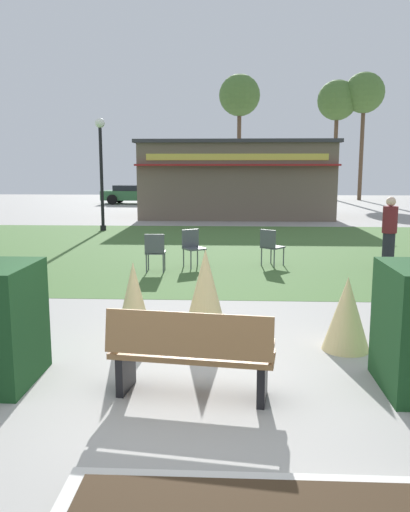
# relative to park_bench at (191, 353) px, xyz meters

# --- Properties ---
(ground_plane) EXTENTS (80.00, 80.00, 0.00)m
(ground_plane) POSITION_rel_park_bench_xyz_m (-0.04, 0.06, -0.48)
(ground_plane) COLOR #999691
(lawn_patch) EXTENTS (36.00, 12.00, 0.01)m
(lawn_patch) POSITION_rel_park_bench_xyz_m (-0.04, 10.07, -0.48)
(lawn_patch) COLOR #446B33
(lawn_patch) RESTS_ON ground_plane
(park_bench) EXTENTS (1.76, 0.75, 0.95)m
(park_bench) POSITION_rel_park_bench_xyz_m (0.00, 0.00, 0.00)
(park_bench) COLOR olive
(park_bench) RESTS_ON ground_plane
(ornamental_grass_behind_left) EXTENTS (0.65, 0.65, 1.25)m
(ornamental_grass_behind_left) POSITION_rel_park_bench_xyz_m (0.05, 2.04, 0.14)
(ornamental_grass_behind_left) COLOR #D1BC7F
(ornamental_grass_behind_left) RESTS_ON ground_plane
(ornamental_grass_behind_right) EXTENTS (0.62, 0.62, 0.98)m
(ornamental_grass_behind_right) POSITION_rel_park_bench_xyz_m (1.91, 1.56, 0.01)
(ornamental_grass_behind_right) COLOR #D1BC7F
(ornamental_grass_behind_right) RESTS_ON ground_plane
(ornamental_grass_behind_center) EXTENTS (0.55, 0.55, 1.13)m
(ornamental_grass_behind_center) POSITION_rel_park_bench_xyz_m (-0.90, 1.67, 0.08)
(ornamental_grass_behind_center) COLOR #D1BC7F
(ornamental_grass_behind_center) RESTS_ON ground_plane
(lamppost_far) EXTENTS (0.36, 0.36, 4.12)m
(lamppost_far) POSITION_rel_park_bench_xyz_m (-4.40, 14.39, 2.12)
(lamppost_far) COLOR black
(lamppost_far) RESTS_ON ground_plane
(food_kiosk) EXTENTS (9.04, 5.48, 3.56)m
(food_kiosk) POSITION_rel_park_bench_xyz_m (0.63, 20.55, 1.31)
(food_kiosk) COLOR #6B5B4C
(food_kiosk) RESTS_ON ground_plane
(cafe_chair_west) EXTENTS (0.46, 0.46, 0.89)m
(cafe_chair_west) POSITION_rel_park_bench_xyz_m (-1.30, 6.54, 0.05)
(cafe_chair_west) COLOR #4C5156
(cafe_chair_west) RESTS_ON ground_plane
(cafe_chair_east) EXTENTS (0.61, 0.61, 0.89)m
(cafe_chair_east) POSITION_rel_park_bench_xyz_m (-0.52, 7.30, 0.05)
(cafe_chair_east) COLOR #4C5156
(cafe_chair_east) RESTS_ON ground_plane
(cafe_chair_center) EXTENTS (0.62, 0.62, 0.89)m
(cafe_chair_center) POSITION_rel_park_bench_xyz_m (1.36, 7.48, 0.05)
(cafe_chair_center) COLOR #4C5156
(cafe_chair_center) RESTS_ON ground_plane
(person_strolling) EXTENTS (0.34, 0.34, 1.69)m
(person_strolling) POSITION_rel_park_bench_xyz_m (4.09, 7.25, 0.38)
(person_strolling) COLOR #23232D
(person_strolling) RESTS_ON ground_plane
(parked_car_west_slot) EXTENTS (4.27, 2.19, 1.20)m
(parked_car_west_slot) POSITION_rel_park_bench_xyz_m (-5.81, 28.94, 0.16)
(parked_car_west_slot) COLOR #2D6638
(parked_car_west_slot) RESTS_ON ground_plane
(parked_car_center_slot) EXTENTS (4.33, 2.31, 1.20)m
(parked_car_center_slot) POSITION_rel_park_bench_xyz_m (-0.60, 28.94, 0.16)
(parked_car_center_slot) COLOR navy
(parked_car_center_slot) RESTS_ON ground_plane
(tree_left_bg) EXTENTS (2.80, 2.80, 8.58)m
(tree_left_bg) POSITION_rel_park_bench_xyz_m (0.92, 32.25, 6.61)
(tree_left_bg) COLOR brown
(tree_left_bg) RESTS_ON ground_plane
(tree_right_bg) EXTENTS (2.80, 2.80, 8.41)m
(tree_right_bg) POSITION_rel_park_bench_xyz_m (7.85, 33.94, 6.45)
(tree_right_bg) COLOR brown
(tree_right_bg) RESTS_ON ground_plane
(tree_center_bg) EXTENTS (2.80, 2.80, 8.86)m
(tree_center_bg) POSITION_rel_park_bench_xyz_m (9.62, 33.57, 6.89)
(tree_center_bg) COLOR brown
(tree_center_bg) RESTS_ON ground_plane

